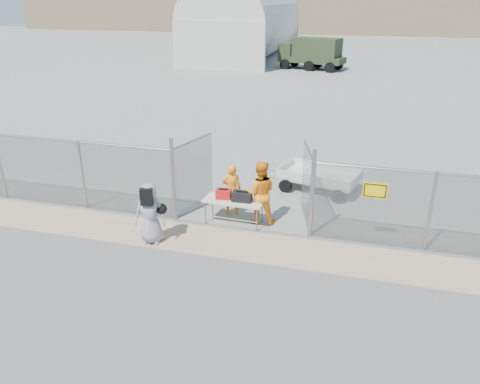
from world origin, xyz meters
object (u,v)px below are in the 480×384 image
(folding_table, at_px, (234,211))
(visitor, at_px, (150,213))
(security_worker_left, at_px, (232,189))
(utility_trailer, at_px, (319,179))
(security_worker_right, at_px, (260,193))

(folding_table, height_order, visitor, visitor)
(security_worker_left, relative_size, visitor, 0.94)
(folding_table, height_order, utility_trailer, utility_trailer)
(security_worker_right, height_order, utility_trailer, security_worker_right)
(folding_table, bearing_deg, visitor, -135.08)
(folding_table, distance_m, visitor, 2.52)
(security_worker_right, distance_m, utility_trailer, 3.32)
(utility_trailer, bearing_deg, visitor, -114.80)
(folding_table, xyz_separation_m, security_worker_right, (0.72, 0.23, 0.58))
(visitor, bearing_deg, security_worker_left, 45.30)
(security_worker_right, bearing_deg, folding_table, 5.18)
(folding_table, distance_m, security_worker_left, 0.78)
(folding_table, bearing_deg, security_worker_right, 20.25)
(folding_table, distance_m, utility_trailer, 3.83)
(security_worker_right, xyz_separation_m, visitor, (-2.53, -1.91, -0.10))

